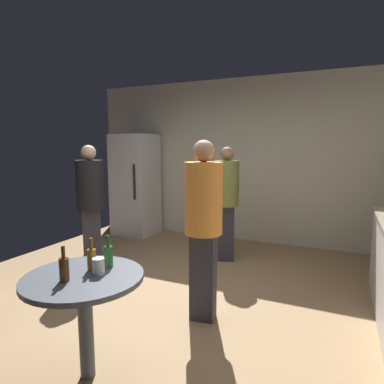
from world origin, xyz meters
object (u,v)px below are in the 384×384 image
object	(u,v)px
beer_bottle_brown	(64,268)
beer_bottle_amber	(92,259)
person_in_olive_shirt	(226,195)
beer_bottle_green	(108,255)
refrigerator	(135,185)
foreground_table	(84,290)
plastic_cup_white	(98,266)
person_in_orange_shirt	(203,217)
person_in_black_shirt	(90,198)

from	to	relation	value
beer_bottle_brown	beer_bottle_amber	bearing A→B (deg)	81.11
person_in_olive_shirt	beer_bottle_green	bearing A→B (deg)	-20.96
beer_bottle_amber	refrigerator	bearing A→B (deg)	119.65
refrigerator	person_in_olive_shirt	world-z (taller)	refrigerator
foreground_table	plastic_cup_white	distance (m)	0.19
refrigerator	plastic_cup_white	bearing A→B (deg)	-59.47
foreground_table	person_in_olive_shirt	xyz separation A→B (m)	(0.10, 2.66, 0.29)
foreground_table	person_in_olive_shirt	size ratio (longest dim) A/B	0.51
refrigerator	foreground_table	distance (m)	3.85
refrigerator	beer_bottle_green	size ratio (longest dim) A/B	7.83
person_in_olive_shirt	beer_bottle_amber	bearing A→B (deg)	-22.23
beer_bottle_amber	person_in_orange_shirt	distance (m)	1.07
beer_bottle_brown	person_in_olive_shirt	bearing A→B (deg)	87.05
beer_bottle_brown	plastic_cup_white	size ratio (longest dim) A/B	2.09
beer_bottle_amber	person_in_olive_shirt	size ratio (longest dim) A/B	0.15
beer_bottle_amber	person_in_olive_shirt	distance (m)	2.57
foreground_table	plastic_cup_white	bearing A→B (deg)	37.37
person_in_black_shirt	person_in_orange_shirt	world-z (taller)	person_in_orange_shirt
beer_bottle_green	person_in_orange_shirt	xyz separation A→B (m)	(0.38, 0.86, 0.14)
person_in_orange_shirt	refrigerator	bearing A→B (deg)	-142.91
refrigerator	plastic_cup_white	world-z (taller)	refrigerator
foreground_table	beer_bottle_green	size ratio (longest dim) A/B	3.48
foreground_table	person_in_black_shirt	distance (m)	2.14
beer_bottle_brown	person_in_orange_shirt	size ratio (longest dim) A/B	0.14
beer_bottle_brown	person_in_orange_shirt	distance (m)	1.28
foreground_table	person_in_olive_shirt	world-z (taller)	person_in_olive_shirt
refrigerator	foreground_table	world-z (taller)	refrigerator
plastic_cup_white	person_in_black_shirt	xyz separation A→B (m)	(-1.45, 1.56, 0.15)
plastic_cup_white	person_in_olive_shirt	size ratio (longest dim) A/B	0.07
beer_bottle_amber	person_in_black_shirt	xyz separation A→B (m)	(-1.36, 1.52, 0.12)
person_in_black_shirt	plastic_cup_white	bearing A→B (deg)	0.78
foreground_table	beer_bottle_green	distance (m)	0.28
beer_bottle_amber	beer_bottle_brown	bearing A→B (deg)	-98.89
foreground_table	person_in_olive_shirt	distance (m)	2.68
person_in_black_shirt	beer_bottle_green	bearing A→B (deg)	2.94
person_in_olive_shirt	person_in_orange_shirt	bearing A→B (deg)	-8.29
beer_bottle_brown	person_in_olive_shirt	xyz separation A→B (m)	(0.14, 2.78, 0.10)
beer_bottle_amber	person_in_orange_shirt	xyz separation A→B (m)	(0.44, 0.96, 0.14)
person_in_olive_shirt	beer_bottle_brown	bearing A→B (deg)	-22.73
foreground_table	plastic_cup_white	world-z (taller)	plastic_cup_white
plastic_cup_white	person_in_orange_shirt	bearing A→B (deg)	70.69
person_in_olive_shirt	person_in_orange_shirt	xyz separation A→B (m)	(0.33, -1.60, 0.04)
plastic_cup_white	person_in_orange_shirt	size ratio (longest dim) A/B	0.07
refrigerator	beer_bottle_brown	bearing A→B (deg)	-62.34
beer_bottle_brown	beer_bottle_green	bearing A→B (deg)	73.92
person_in_black_shirt	beer_bottle_brown	bearing A→B (deg)	-4.79
refrigerator	beer_bottle_brown	size ratio (longest dim) A/B	7.83
refrigerator	person_in_orange_shirt	bearing A→B (deg)	-45.07
beer_bottle_green	beer_bottle_brown	bearing A→B (deg)	-106.08
beer_bottle_green	person_in_olive_shirt	world-z (taller)	person_in_olive_shirt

